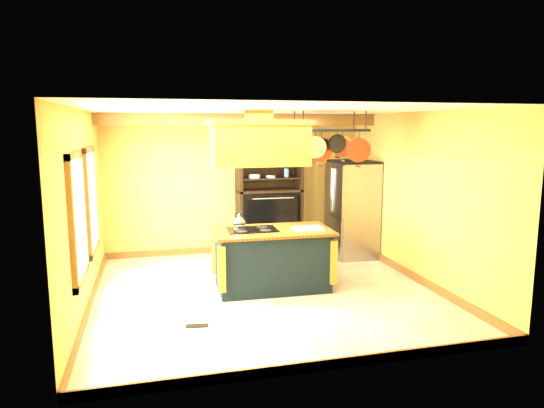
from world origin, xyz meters
name	(u,v)px	position (x,y,z in m)	size (l,w,h in m)	color
floor	(265,292)	(0.00, 0.00, 0.00)	(5.00, 5.00, 0.00)	beige
ceiling	(264,110)	(0.00, 0.00, 2.70)	(5.00, 5.00, 0.00)	white
wall_back	(235,184)	(0.00, 2.50, 1.35)	(5.00, 0.02, 2.70)	gold
wall_front	(324,242)	(0.00, -2.50, 1.35)	(5.00, 0.02, 2.70)	gold
wall_left	(84,211)	(-2.50, 0.00, 1.35)	(0.02, 5.00, 2.70)	gold
wall_right	(417,198)	(2.50, 0.00, 1.35)	(0.02, 5.00, 2.70)	gold
ceiling_beam	(242,120)	(0.00, 1.70, 2.59)	(5.00, 0.15, 0.20)	olive
window_near	(78,218)	(-2.47, -0.80, 1.40)	(0.06, 1.06, 1.56)	olive
window_far	(91,200)	(-2.47, 0.60, 1.40)	(0.06, 1.06, 1.56)	olive
kitchen_island	(272,258)	(0.15, 0.14, 0.47)	(1.82, 1.04, 1.11)	black
range_hood	(259,141)	(-0.05, 0.14, 2.25)	(1.47, 0.83, 0.80)	gold
pot_rack	(330,139)	(1.06, 0.14, 2.29)	(1.20, 0.55, 0.77)	black
refrigerator	(352,211)	(2.09, 1.62, 0.87)	(0.78, 0.92, 1.79)	#94979C
hutch	(269,210)	(0.62, 2.26, 0.86)	(1.25, 0.57, 2.21)	black
floor_register	(197,326)	(-1.12, -1.04, 0.01)	(0.28, 0.12, 0.01)	black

